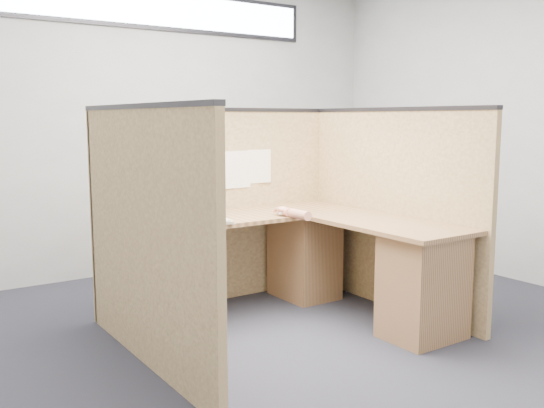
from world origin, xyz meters
TOP-DOWN VIEW (x-y plane):
  - floor at (0.00, 0.00)m, footprint 5.00×5.00m
  - wall_back at (0.00, 2.25)m, footprint 5.00×0.00m
  - wall_right at (2.50, 0.00)m, footprint 0.00×4.50m
  - clerestory_window at (0.00, 2.23)m, footprint 3.30×0.04m
  - cubicle_partitions at (0.00, 0.43)m, footprint 2.06×1.83m
  - l_desk at (0.18, 0.29)m, footprint 1.95×1.75m
  - laptop at (-0.35, 0.82)m, footprint 0.35×0.35m
  - keyboard at (-0.42, 0.48)m, footprint 0.42×0.24m
  - mouse at (0.24, 0.48)m, footprint 0.11×0.08m
  - hand_forearm at (0.25, 0.35)m, footprint 0.10×0.36m
  - blue_poster at (-0.88, 0.97)m, footprint 0.18×0.01m
  - american_flag at (-0.53, 0.96)m, footprint 0.19×0.01m
  - file_holder at (-0.31, 0.94)m, footprint 0.23×0.05m
  - paper_left at (0.35, 0.97)m, footprint 0.21×0.02m
  - paper_right at (0.15, 0.97)m, footprint 0.23×0.01m

SIDE VIEW (x-z plane):
  - floor at x=0.00m, z-range 0.00..0.00m
  - l_desk at x=0.18m, z-range 0.03..0.76m
  - keyboard at x=-0.42m, z-range 0.73..0.76m
  - mouse at x=0.24m, z-range 0.73..0.77m
  - hand_forearm at x=0.25m, z-range 0.73..0.80m
  - cubicle_partitions at x=0.00m, z-range 0.00..1.53m
  - laptop at x=-0.35m, z-range 0.67..0.90m
  - paper_right at x=0.15m, z-range 0.90..1.19m
  - paper_left at x=0.35m, z-range 0.92..1.20m
  - file_holder at x=-0.31m, z-range 0.93..1.23m
  - american_flag at x=-0.53m, z-range 1.04..1.36m
  - blue_poster at x=-0.88m, z-range 1.10..1.34m
  - wall_back at x=0.00m, z-range -1.10..3.90m
  - wall_right at x=2.50m, z-range -0.85..3.65m
  - clerestory_window at x=0.00m, z-range 2.26..2.64m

